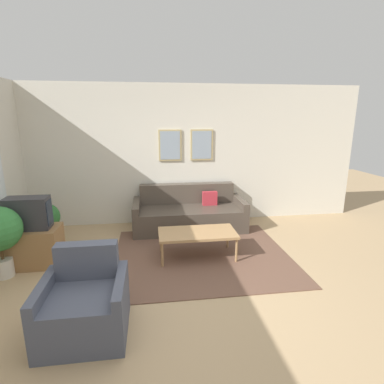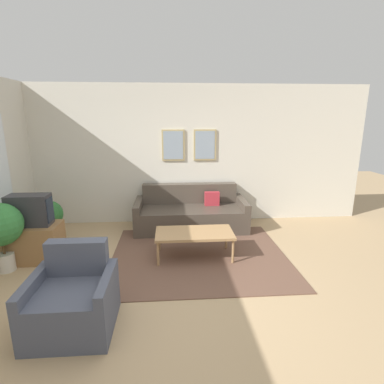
# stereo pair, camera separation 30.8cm
# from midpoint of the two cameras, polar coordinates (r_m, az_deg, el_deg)

# --- Properties ---
(ground_plane) EXTENTS (16.00, 16.00, 0.00)m
(ground_plane) POSITION_cam_midpoint_polar(r_m,az_deg,el_deg) (3.77, -2.70, -19.46)
(ground_plane) COLOR tan
(area_rug) EXTENTS (2.65, 2.28, 0.01)m
(area_rug) POSITION_cam_midpoint_polar(r_m,az_deg,el_deg) (4.73, 3.26, -11.97)
(area_rug) COLOR brown
(area_rug) RESTS_ON ground_plane
(wall_back) EXTENTS (8.00, 0.09, 2.70)m
(wall_back) POSITION_cam_midpoint_polar(r_m,az_deg,el_deg) (5.94, -3.55, 7.02)
(wall_back) COLOR beige
(wall_back) RESTS_ON ground_plane
(couch) EXTENTS (2.08, 0.90, 0.81)m
(couch) POSITION_cam_midpoint_polar(r_m,az_deg,el_deg) (5.74, 1.32, -4.17)
(couch) COLOR #4C4238
(couch) RESTS_ON ground_plane
(coffee_table) EXTENTS (1.16, 0.59, 0.41)m
(coffee_table) POSITION_cam_midpoint_polar(r_m,az_deg,el_deg) (4.54, 2.43, -8.02)
(coffee_table) COLOR #A87F51
(coffee_table) RESTS_ON ground_plane
(tv_stand) EXTENTS (0.77, 0.49, 0.55)m
(tv_stand) POSITION_cam_midpoint_polar(r_m,az_deg,el_deg) (5.00, -26.34, -8.64)
(tv_stand) COLOR olive
(tv_stand) RESTS_ON ground_plane
(tv) EXTENTS (0.58, 0.28, 0.46)m
(tv) POSITION_cam_midpoint_polar(r_m,az_deg,el_deg) (4.84, -26.95, -3.12)
(tv) COLOR #2D2D33
(tv) RESTS_ON tv_stand
(armchair) EXTENTS (0.80, 0.76, 0.83)m
(armchair) POSITION_cam_midpoint_polar(r_m,az_deg,el_deg) (3.35, -19.16, -19.08)
(armchair) COLOR #474C5B
(armchair) RESTS_ON ground_plane
(potted_plant_tall) EXTENTS (0.58, 0.58, 0.97)m
(potted_plant_tall) POSITION_cam_midpoint_polar(r_m,az_deg,el_deg) (4.72, -31.17, -5.77)
(potted_plant_tall) COLOR beige
(potted_plant_tall) RESTS_ON ground_plane
(potted_plant_by_window) EXTENTS (0.45, 0.45, 0.72)m
(potted_plant_by_window) POSITION_cam_midpoint_polar(r_m,az_deg,el_deg) (5.53, -24.11, -4.42)
(potted_plant_by_window) COLOR beige
(potted_plant_by_window) RESTS_ON ground_plane
(potted_plant_small) EXTENTS (0.54, 0.54, 0.84)m
(potted_plant_small) POSITION_cam_midpoint_polar(r_m,az_deg,el_deg) (5.28, -25.34, -4.23)
(potted_plant_small) COLOR #383D42
(potted_plant_small) RESTS_ON ground_plane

